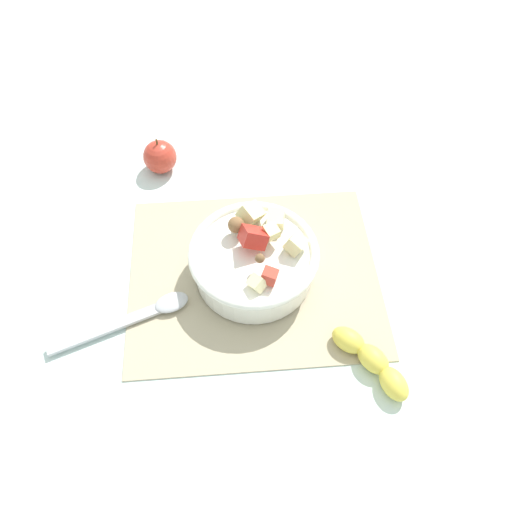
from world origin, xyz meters
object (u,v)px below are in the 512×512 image
at_px(salad_bowl, 256,259).
at_px(whole_apple, 160,157).
at_px(serving_spoon, 142,314).
at_px(banana_whole, 371,361).

xyz_separation_m(salad_bowl, whole_apple, (-0.17, 0.27, -0.01)).
relative_size(salad_bowl, serving_spoon, 0.94).
xyz_separation_m(whole_apple, banana_whole, (0.33, -0.45, -0.01)).
height_order(whole_apple, banana_whole, whole_apple).
bearing_deg(banana_whole, whole_apple, 126.31).
relative_size(serving_spoon, banana_whole, 1.64).
bearing_deg(salad_bowl, banana_whole, -48.49).
distance_m(serving_spoon, whole_apple, 0.34).
height_order(salad_bowl, banana_whole, salad_bowl).
distance_m(salad_bowl, whole_apple, 0.32).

